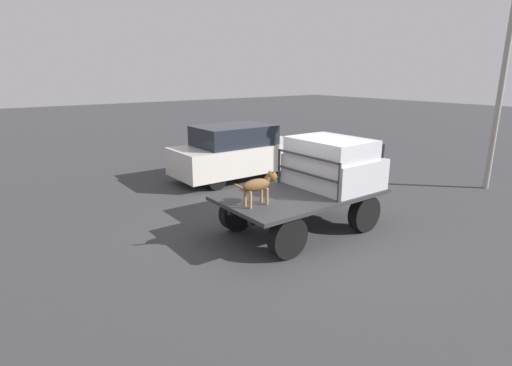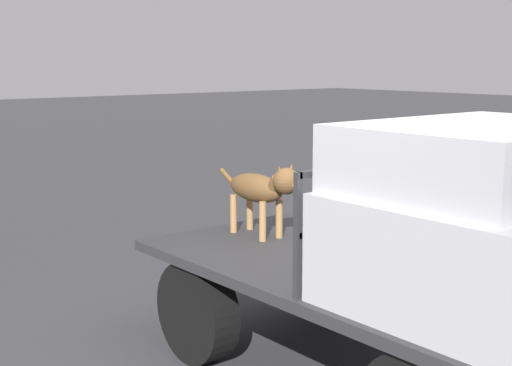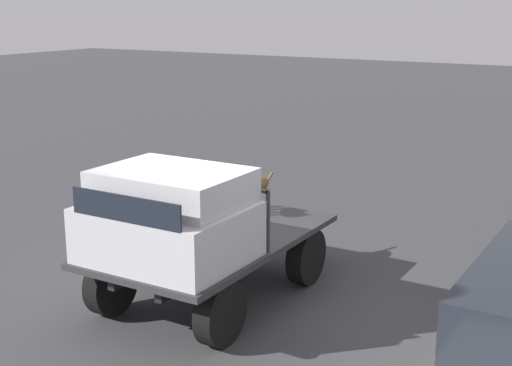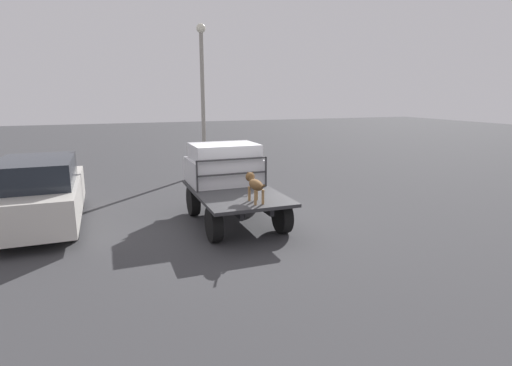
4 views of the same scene
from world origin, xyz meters
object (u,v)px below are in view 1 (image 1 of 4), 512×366
Objects in this scene: parked_sedan at (238,152)px; light_pole_near at (505,64)px; flatbed_truck at (301,204)px; dog at (260,184)px.

light_pole_near reaches higher than parked_sedan.
flatbed_truck is 3.42× the size of dog.
dog is 5.42m from parked_sedan.
parked_sedan is (1.49, 4.60, 0.25)m from flatbed_truck.
parked_sedan is (2.68, 4.70, -0.42)m from dog.
light_pole_near is at bearing -48.48° from parked_sedan.
dog is 8.33m from light_pole_near.
parked_sedan is at bearing 72.10° from flatbed_truck.
dog is 0.17× the size of light_pole_near.
flatbed_truck is at bearing -110.49° from parked_sedan.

